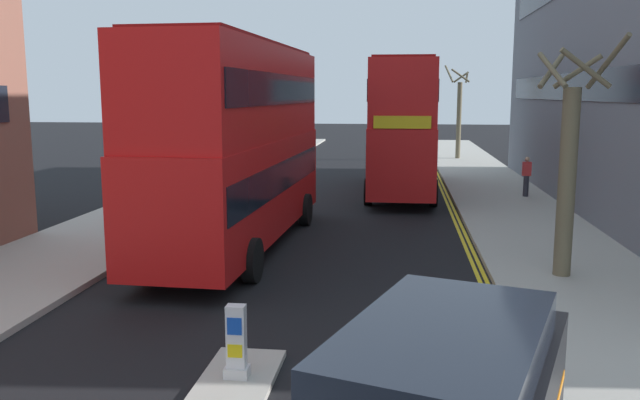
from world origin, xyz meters
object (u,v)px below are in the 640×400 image
(double_decker_bus_away, at_px, (238,140))
(double_decker_bus_oncoming, at_px, (402,123))
(keep_left_bollard, at_px, (236,344))
(pedestrian_far, at_px, (526,176))

(double_decker_bus_away, bearing_deg, double_decker_bus_oncoming, 67.64)
(double_decker_bus_away, xyz_separation_m, double_decker_bus_oncoming, (4.48, 10.88, 0.00))
(keep_left_bollard, relative_size, pedestrian_far, 0.69)
(keep_left_bollard, bearing_deg, pedestrian_far, 67.65)
(double_decker_bus_away, distance_m, pedestrian_far, 13.67)
(keep_left_bollard, bearing_deg, double_decker_bus_oncoming, 82.95)
(double_decker_bus_oncoming, xyz_separation_m, pedestrian_far, (5.06, -1.31, -2.04))
(keep_left_bollard, distance_m, double_decker_bus_oncoming, 19.79)
(double_decker_bus_away, bearing_deg, pedestrian_far, 45.09)
(double_decker_bus_away, relative_size, double_decker_bus_oncoming, 1.01)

